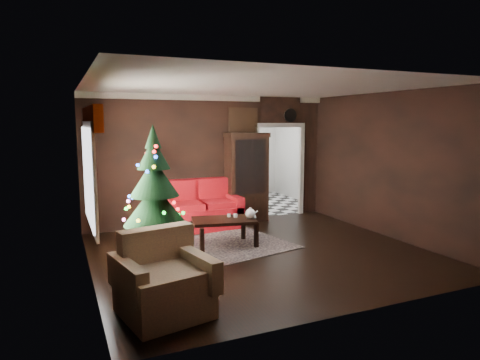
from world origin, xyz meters
name	(u,v)px	position (x,y,z in m)	size (l,w,h in m)	color
floor	(261,253)	(0.00, 0.00, 0.00)	(5.50, 5.50, 0.00)	black
ceiling	(262,86)	(0.00, 0.00, 2.80)	(5.50, 5.50, 0.00)	white
wall_back	(211,160)	(0.00, 2.50, 1.40)	(5.50, 5.50, 0.00)	black
wall_front	(359,196)	(0.00, -2.50, 1.40)	(5.50, 5.50, 0.00)	black
wall_left	(87,181)	(-2.75, 0.00, 1.40)	(5.50, 5.50, 0.00)	black
wall_right	(390,165)	(2.75, 0.00, 1.40)	(5.50, 5.50, 0.00)	black
doorway	(279,172)	(1.70, 2.50, 1.05)	(1.10, 0.10, 2.10)	silver
left_window	(89,176)	(-2.71, 0.20, 1.45)	(0.05, 1.60, 1.40)	white
valance	(92,119)	(-2.63, 0.20, 2.27)	(0.12, 2.10, 0.35)	#9E2804
kitchen_floor	(252,204)	(1.70, 4.00, 0.00)	(3.00, 3.00, 0.00)	white
kitchen_window	(232,140)	(1.70, 5.45, 1.70)	(0.70, 0.06, 0.70)	white
rug	(220,247)	(-0.53, 0.59, 0.01)	(2.45, 1.78, 0.01)	#57384F
loveseat	(201,205)	(-0.40, 2.05, 0.50)	(1.70, 0.90, 1.00)	#97050E
curio_cabinet	(246,179)	(0.75, 2.27, 0.95)	(0.90, 0.45, 1.90)	black
floor_lamp	(152,194)	(-1.45, 1.86, 0.83)	(0.28, 0.28, 1.63)	black
christmas_tree	(155,201)	(-1.81, -0.05, 1.05)	(1.12, 1.12, 2.14)	black
armchair	(164,276)	(-2.06, -1.64, 0.46)	(0.97, 0.97, 0.99)	#D5C585
coffee_table	(224,232)	(-0.44, 0.61, 0.26)	(1.11, 0.66, 0.50)	#34210C
teapot	(250,213)	(0.00, 0.43, 0.61)	(0.21, 0.21, 0.19)	white
cup_a	(229,215)	(-0.30, 0.72, 0.54)	(0.06, 0.06, 0.05)	white
cup_b	(236,216)	(-0.20, 0.65, 0.54)	(0.07, 0.07, 0.06)	silver
book	(246,211)	(-0.03, 0.56, 0.63)	(0.18, 0.02, 0.25)	tan
wall_clock	(290,115)	(1.95, 2.45, 2.38)	(0.32, 0.32, 0.06)	white
painting	(243,121)	(0.75, 2.46, 2.25)	(0.62, 0.05, 0.52)	#BD6E40
kitchen_counter	(235,182)	(1.70, 5.20, 0.45)	(1.80, 0.60, 0.90)	white
kitchen_table	(247,193)	(1.40, 3.70, 0.38)	(0.70, 0.70, 0.75)	brown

